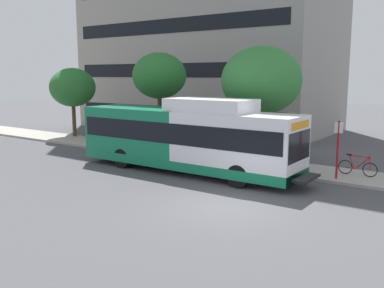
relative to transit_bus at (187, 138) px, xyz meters
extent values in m
plane|color=#4C4C51|center=(-3.71, 3.62, -1.70)|extent=(120.00, 120.00, 0.00)
cube|color=#A8A399|center=(3.29, 1.62, -1.63)|extent=(3.00, 56.00, 0.14)
cube|color=white|center=(0.00, -2.82, -0.02)|extent=(2.54, 5.80, 2.73)
cube|color=#14724C|center=(0.00, 2.98, -0.02)|extent=(2.54, 5.80, 2.73)
cube|color=#14724C|center=(0.00, 0.08, -1.16)|extent=(2.57, 11.60, 0.44)
cube|color=black|center=(0.00, 0.08, 0.35)|extent=(2.58, 11.25, 0.96)
cube|color=black|center=(0.00, -5.68, 0.15)|extent=(2.34, 0.10, 1.24)
cube|color=orange|center=(0.00, -5.69, 1.02)|extent=(1.90, 0.08, 0.32)
cube|color=white|center=(0.00, -1.37, 1.65)|extent=(2.16, 4.06, 0.60)
cube|color=black|center=(0.00, -6.07, -1.15)|extent=(1.78, 0.60, 0.10)
cylinder|color=black|center=(-1.13, -3.51, -1.20)|extent=(0.30, 1.00, 1.00)
cylinder|color=black|center=(1.13, -3.51, -1.20)|extent=(0.30, 1.00, 1.00)
cylinder|color=black|center=(-1.13, 3.27, -1.20)|extent=(0.30, 1.00, 1.00)
cylinder|color=black|center=(1.13, 3.27, -1.20)|extent=(0.30, 1.00, 1.00)
cylinder|color=red|center=(2.35, -6.60, -0.26)|extent=(0.10, 0.10, 2.60)
cube|color=white|center=(2.33, -6.60, 0.74)|extent=(0.04, 0.36, 0.48)
torus|color=black|center=(3.49, -7.76, -1.23)|extent=(0.04, 0.66, 0.66)
torus|color=black|center=(3.49, -6.66, -1.23)|extent=(0.04, 0.66, 0.66)
cylinder|color=#B2191E|center=(3.49, -7.41, -0.96)|extent=(0.05, 0.64, 0.64)
cylinder|color=#B2191E|center=(3.49, -6.96, -0.96)|extent=(0.05, 0.34, 0.62)
cylinder|color=#B2191E|center=(3.49, -7.26, -0.66)|extent=(0.05, 0.90, 0.05)
cylinder|color=#B2191E|center=(3.49, -6.89, -1.25)|extent=(0.05, 0.45, 0.08)
cylinder|color=#B2191E|center=(3.49, -7.74, -0.90)|extent=(0.05, 0.10, 0.67)
cylinder|color=black|center=(3.49, -7.71, -0.56)|extent=(0.52, 0.03, 0.03)
cube|color=black|center=(3.49, -6.81, -0.62)|extent=(0.12, 0.24, 0.06)
cylinder|color=#4C3823|center=(4.09, -1.92, -0.21)|extent=(0.28, 0.28, 2.71)
ellipsoid|color=#337A38|center=(4.09, -1.92, 2.74)|extent=(4.25, 4.25, 3.61)
cylinder|color=#4C3823|center=(4.27, 5.21, 0.07)|extent=(0.28, 0.28, 3.28)
ellipsoid|color=#286B2D|center=(4.27, 5.21, 2.98)|extent=(3.39, 3.39, 2.88)
cylinder|color=#4C3823|center=(4.32, 13.64, -0.36)|extent=(0.28, 0.28, 2.41)
ellipsoid|color=#286B2D|center=(4.32, 13.64, 2.11)|extent=(3.37, 3.37, 2.87)
cube|color=black|center=(15.53, 8.93, -0.01)|extent=(11.04, 19.84, 1.10)
cube|color=black|center=(15.53, 8.93, 3.38)|extent=(11.04, 19.84, 1.10)
cube|color=black|center=(15.53, 8.93, 6.78)|extent=(11.04, 19.84, 1.10)
camera|label=1|loc=(-16.51, -11.97, 3.04)|focal=39.59mm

